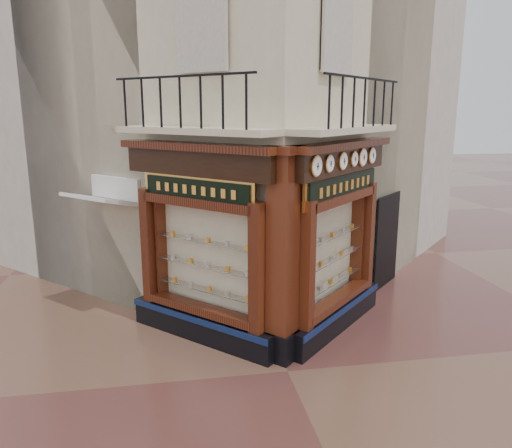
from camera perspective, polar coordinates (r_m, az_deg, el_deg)
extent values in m
plane|color=#552C27|center=(9.34, 3.63, -16.46)|extent=(80.00, 80.00, 0.00)
cube|color=beige|center=(14.26, -2.09, 18.66)|extent=(11.31, 11.31, 12.00)
cube|color=beige|center=(16.56, -12.16, 15.87)|extent=(11.31, 11.31, 11.00)
cube|color=beige|center=(17.14, 5.30, 15.99)|extent=(11.31, 11.31, 11.00)
cube|color=black|center=(10.39, -6.27, -11.62)|extent=(2.72, 2.72, 0.55)
cube|color=#0D1C45|center=(10.17, -7.02, -10.87)|extent=(2.50, 2.50, 0.12)
cube|color=black|center=(9.03, 0.21, -5.16)|extent=(0.37, 0.37, 2.45)
cube|color=black|center=(10.81, -12.06, -2.39)|extent=(0.37, 0.37, 2.45)
cube|color=beige|center=(10.11, -5.24, -3.38)|extent=(1.80, 1.80, 2.10)
cube|color=black|center=(9.52, -6.69, 6.94)|extent=(2.69, 2.69, 0.50)
cube|color=black|center=(9.44, -7.02, 8.77)|extent=(2.86, 2.86, 0.14)
cube|color=black|center=(10.92, 9.20, -10.46)|extent=(2.72, 2.72, 0.55)
cube|color=#0D1C45|center=(10.76, 10.16, -9.62)|extent=(2.50, 2.50, 0.12)
cube|color=black|center=(9.22, 5.69, -4.84)|extent=(0.37, 0.37, 2.45)
cube|color=black|center=(11.65, 12.50, -1.29)|extent=(0.37, 0.37, 2.45)
cube|color=beige|center=(10.56, 7.88, -2.73)|extent=(1.80, 1.80, 2.10)
cube|color=black|center=(10.08, 9.78, 7.18)|extent=(2.69, 2.69, 0.50)
cube|color=black|center=(10.03, 10.21, 8.91)|extent=(2.86, 2.86, 0.14)
cube|color=black|center=(9.64, 2.94, -13.60)|extent=(0.78, 0.78, 0.55)
cube|color=black|center=(8.95, 3.08, -2.51)|extent=(0.64, 0.64, 3.50)
cube|color=black|center=(8.65, 3.22, 8.47)|extent=(0.85, 0.85, 0.14)
cube|color=beige|center=(9.41, -7.16, 10.53)|extent=(2.97, 2.97, 0.12)
cube|color=black|center=(9.18, -8.77, 16.36)|extent=(2.36, 2.36, 0.04)
cube|color=beige|center=(10.01, 10.39, 10.56)|extent=(2.97, 2.97, 0.12)
cube|color=black|center=(9.88, 12.42, 15.96)|extent=(2.36, 2.36, 0.04)
cylinder|color=#CA8A43|center=(8.79, 6.85, 6.58)|extent=(0.30, 0.30, 0.38)
cylinder|color=white|center=(8.78, 7.02, 6.56)|extent=(0.24, 0.24, 0.32)
cube|color=black|center=(8.77, 7.11, 6.55)|extent=(0.02, 0.02, 0.13)
cube|color=black|center=(8.77, 7.11, 6.55)|extent=(0.08, 0.08, 0.01)
cylinder|color=#CA8A43|center=(9.23, 8.33, 6.83)|extent=(0.27, 0.27, 0.33)
cylinder|color=white|center=(9.22, 8.50, 6.82)|extent=(0.21, 0.21, 0.28)
cube|color=black|center=(9.21, 8.59, 6.81)|extent=(0.02, 0.02, 0.11)
cube|color=black|center=(9.21, 8.59, 6.81)|extent=(0.07, 0.07, 0.01)
cylinder|color=#CA8A43|center=(9.74, 9.85, 7.09)|extent=(0.28, 0.28, 0.34)
cylinder|color=white|center=(9.72, 10.01, 7.08)|extent=(0.22, 0.22, 0.30)
cube|color=black|center=(9.72, 10.09, 7.07)|extent=(0.02, 0.02, 0.11)
cube|color=black|center=(9.72, 10.09, 7.07)|extent=(0.07, 0.07, 0.01)
cylinder|color=#CA8A43|center=(10.20, 11.09, 7.30)|extent=(0.25, 0.25, 0.31)
cylinder|color=white|center=(10.19, 11.25, 7.29)|extent=(0.20, 0.20, 0.27)
cube|color=black|center=(10.18, 11.33, 7.28)|extent=(0.02, 0.02, 0.10)
cube|color=black|center=(10.18, 11.33, 7.28)|extent=(0.06, 0.06, 0.01)
cylinder|color=#CA8A43|center=(10.58, 12.04, 7.46)|extent=(0.30, 0.30, 0.38)
cylinder|color=white|center=(10.57, 12.19, 7.45)|extent=(0.24, 0.24, 0.33)
cube|color=black|center=(10.57, 12.27, 7.44)|extent=(0.02, 0.02, 0.13)
cube|color=black|center=(10.57, 12.27, 7.44)|extent=(0.08, 0.08, 0.01)
cylinder|color=#CA8A43|center=(11.04, 13.06, 7.62)|extent=(0.28, 0.28, 0.35)
cylinder|color=white|center=(11.02, 13.21, 7.61)|extent=(0.23, 0.23, 0.30)
cube|color=black|center=(11.02, 13.28, 7.61)|extent=(0.02, 0.02, 0.12)
cube|color=black|center=(11.02, 13.28, 7.61)|extent=(0.07, 0.07, 0.01)
cube|color=#F1AE47|center=(9.55, -6.77, 3.94)|extent=(1.98, 1.98, 0.53)
cube|color=black|center=(9.52, -6.93, 3.91)|extent=(1.84, 1.84, 0.40)
cube|color=#F1AE47|center=(10.13, 9.88, 4.35)|extent=(2.24, 2.24, 0.60)
cube|color=black|center=(10.11, 10.08, 4.33)|extent=(2.09, 2.09, 0.45)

